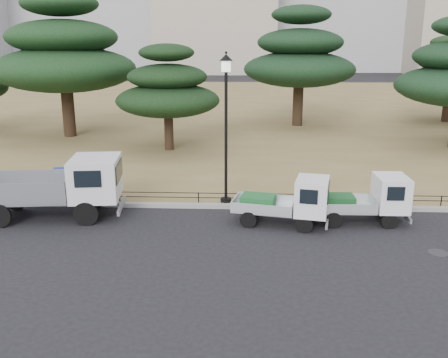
{
  "coord_description": "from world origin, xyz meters",
  "views": [
    {
      "loc": [
        0.77,
        -15.08,
        6.09
      ],
      "look_at": [
        0.0,
        2.0,
        1.3
      ],
      "focal_mm": 40.0,
      "sensor_mm": 36.0,
      "label": 1
    }
  ],
  "objects_px": {
    "truck_kei_rear": "(367,199)",
    "tarp_pile": "(59,185)",
    "truck_kei_front": "(288,201)",
    "truck_large": "(58,185)",
    "street_lamp": "(226,104)"
  },
  "relations": [
    {
      "from": "truck_kei_rear",
      "to": "tarp_pile",
      "type": "height_order",
      "value": "truck_kei_rear"
    },
    {
      "from": "tarp_pile",
      "to": "truck_kei_rear",
      "type": "bearing_deg",
      "value": -9.91
    },
    {
      "from": "truck_large",
      "to": "truck_kei_front",
      "type": "bearing_deg",
      "value": -9.82
    },
    {
      "from": "truck_large",
      "to": "street_lamp",
      "type": "height_order",
      "value": "street_lamp"
    },
    {
      "from": "truck_kei_rear",
      "to": "tarp_pile",
      "type": "distance_m",
      "value": 11.66
    },
    {
      "from": "truck_kei_front",
      "to": "tarp_pile",
      "type": "height_order",
      "value": "truck_kei_front"
    },
    {
      "from": "truck_kei_rear",
      "to": "tarp_pile",
      "type": "xyz_separation_m",
      "value": [
        -11.48,
        2.01,
        -0.22
      ]
    },
    {
      "from": "truck_large",
      "to": "street_lamp",
      "type": "distance_m",
      "value": 6.57
    },
    {
      "from": "street_lamp",
      "to": "tarp_pile",
      "type": "xyz_separation_m",
      "value": [
        -6.58,
        0.45,
        -3.23
      ]
    },
    {
      "from": "street_lamp",
      "to": "truck_kei_rear",
      "type": "bearing_deg",
      "value": -17.59
    },
    {
      "from": "truck_large",
      "to": "truck_kei_front",
      "type": "height_order",
      "value": "truck_large"
    },
    {
      "from": "truck_kei_rear",
      "to": "truck_large",
      "type": "bearing_deg",
      "value": 178.79
    },
    {
      "from": "truck_kei_rear",
      "to": "street_lamp",
      "type": "bearing_deg",
      "value": 161.4
    },
    {
      "from": "tarp_pile",
      "to": "truck_large",
      "type": "bearing_deg",
      "value": -68.93
    },
    {
      "from": "street_lamp",
      "to": "tarp_pile",
      "type": "bearing_deg",
      "value": 176.08
    }
  ]
}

